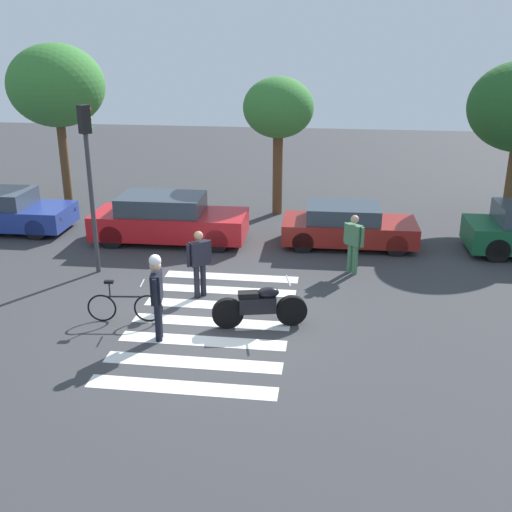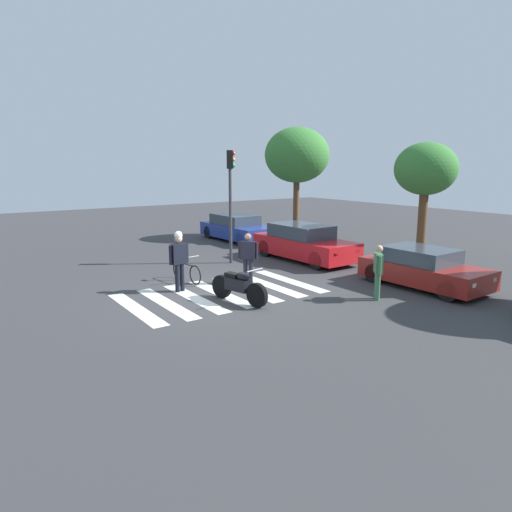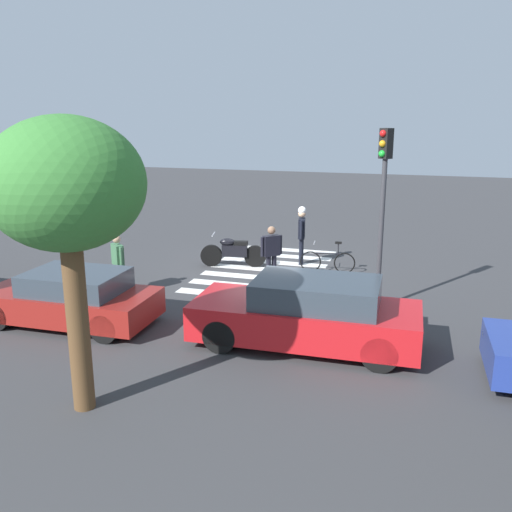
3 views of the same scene
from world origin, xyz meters
name	(u,v)px [view 2 (image 2 of 3)]	position (x,y,z in m)	size (l,w,h in m)	color
ground_plane	(221,293)	(0.00, 0.00, 0.00)	(60.00, 60.00, 0.00)	#38383A
police_motorcycle	(239,286)	(1.09, -0.06, 0.47)	(2.07, 0.75, 1.06)	black
leaning_bicycle	(186,271)	(-1.90, -0.22, 0.36)	(1.68, 0.46, 0.98)	black
officer_on_foot	(248,255)	(-0.54, 1.37, 0.95)	(0.52, 0.48, 1.67)	black
officer_by_motorcycle	(179,256)	(-0.92, -0.93, 1.11)	(0.28, 0.69, 1.89)	black
pedestrian_bystander	(378,269)	(3.16, 3.41, 0.91)	(0.52, 0.45, 1.61)	#3F724C
crosswalk_stripes	(221,293)	(0.00, 0.00, 0.00)	(3.53, 5.85, 0.01)	silver
car_blue_hatchback	(237,228)	(-8.17, 5.78, 0.65)	(4.56, 1.93, 1.34)	black
car_red_convertible	(304,243)	(-2.42, 5.38, 0.70)	(4.71, 1.93, 1.46)	black
car_maroon_wagon	(423,269)	(3.05, 5.71, 0.61)	(4.01, 1.86, 1.26)	black
traffic_light_pole	(231,189)	(-3.62, 2.62, 2.95)	(0.33, 0.35, 4.41)	#38383D
street_tree_near	(297,156)	(-7.21, 8.92, 4.32)	(3.37, 3.37, 5.78)	brown
street_tree_mid	(426,170)	(0.60, 8.92, 3.65)	(2.40, 2.40, 4.73)	brown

